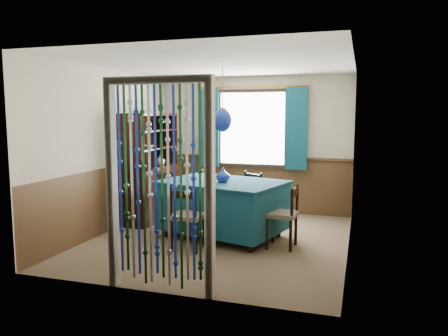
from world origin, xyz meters
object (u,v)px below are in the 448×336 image
(chair_left, at_px, (172,198))
(sideboard, at_px, (150,183))
(chair_near, at_px, (187,217))
(dining_table, at_px, (222,205))
(chair_right, at_px, (284,215))
(bowl_shelf, at_px, (147,147))
(pendant_lamp, at_px, (222,120))
(chair_far, at_px, (246,198))
(vase_table, at_px, (223,176))
(vase_sideboard, at_px, (160,159))

(chair_left, distance_m, sideboard, 0.75)
(chair_left, bearing_deg, sideboard, -98.41)
(chair_near, relative_size, sideboard, 0.47)
(dining_table, height_order, chair_right, chair_right)
(bowl_shelf, bearing_deg, pendant_lamp, -18.19)
(chair_left, xyz_separation_m, pendant_lamp, (0.94, -0.26, 1.25))
(chair_far, bearing_deg, pendant_lamp, 107.59)
(chair_left, xyz_separation_m, vase_table, (0.98, -0.38, 0.45))
(chair_near, distance_m, pendant_lamp, 1.50)
(dining_table, distance_m, sideboard, 1.69)
(chair_left, bearing_deg, dining_table, 101.33)
(chair_near, height_order, chair_left, chair_left)
(chair_near, distance_m, chair_right, 1.31)
(chair_near, relative_size, chair_right, 1.00)
(chair_left, height_order, chair_right, chair_left)
(pendant_lamp, bearing_deg, bowl_shelf, 161.81)
(chair_far, bearing_deg, sideboard, 32.39)
(dining_table, relative_size, vase_table, 10.19)
(chair_near, relative_size, pendant_lamp, 0.91)
(vase_sideboard, bearing_deg, pendant_lamp, -33.52)
(sideboard, relative_size, vase_sideboard, 9.18)
(chair_left, xyz_separation_m, bowl_shelf, (-0.54, 0.22, 0.80))
(sideboard, distance_m, pendant_lamp, 2.01)
(bowl_shelf, bearing_deg, sideboard, 106.14)
(pendant_lamp, bearing_deg, chair_far, 76.38)
(chair_right, xyz_separation_m, sideboard, (-2.49, 0.95, 0.17))
(sideboard, xyz_separation_m, bowl_shelf, (0.06, -0.21, 0.65))
(chair_near, xyz_separation_m, chair_right, (1.20, 0.50, 0.00))
(dining_table, height_order, bowl_shelf, bowl_shelf)
(sideboard, height_order, bowl_shelf, sideboard)
(vase_table, bearing_deg, sideboard, 152.97)
(dining_table, xyz_separation_m, chair_near, (-0.25, -0.76, -0.02))
(chair_near, xyz_separation_m, sideboard, (-1.29, 1.45, 0.17))
(dining_table, bearing_deg, chair_near, -93.45)
(vase_table, bearing_deg, chair_left, 158.93)
(chair_left, bearing_deg, vase_table, 96.04)
(chair_near, distance_m, vase_table, 0.86)
(chair_near, xyz_separation_m, bowl_shelf, (-1.23, 1.24, 0.82))
(dining_table, relative_size, chair_right, 2.31)
(chair_near, height_order, pendant_lamp, pendant_lamp)
(pendant_lamp, xyz_separation_m, vase_sideboard, (-1.48, 0.98, -0.71))
(chair_left, relative_size, vase_sideboard, 4.54)
(chair_far, bearing_deg, vase_table, 112.22)
(dining_table, xyz_separation_m, bowl_shelf, (-1.48, 0.48, 0.80))
(sideboard, xyz_separation_m, vase_sideboard, (0.06, 0.28, 0.39))
(pendant_lamp, distance_m, vase_table, 0.80)
(chair_near, distance_m, vase_sideboard, 2.20)
(dining_table, xyz_separation_m, vase_sideboard, (-1.48, 0.98, 0.53))
(dining_table, bearing_deg, bowl_shelf, 176.49)
(vase_table, bearing_deg, chair_far, 81.01)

